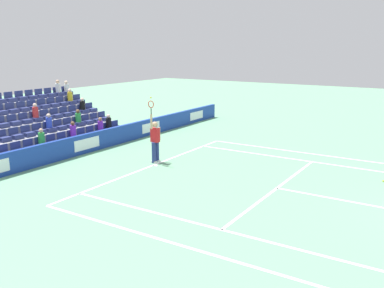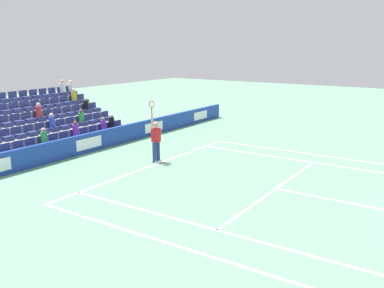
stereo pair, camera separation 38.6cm
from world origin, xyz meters
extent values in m
cube|color=white|center=(0.00, -11.89, 0.00)|extent=(10.97, 0.10, 0.01)
cube|color=white|center=(0.00, -6.40, 0.00)|extent=(8.23, 0.10, 0.01)
cube|color=white|center=(0.00, -3.20, 0.00)|extent=(0.10, 6.40, 0.01)
cube|color=white|center=(4.12, -5.95, 0.00)|extent=(0.10, 11.89, 0.01)
cube|color=white|center=(-4.12, -5.95, 0.00)|extent=(0.10, 11.89, 0.01)
cube|color=white|center=(5.49, -5.95, 0.00)|extent=(0.10, 11.89, 0.01)
cube|color=white|center=(-5.49, -5.95, 0.00)|extent=(0.10, 11.89, 0.01)
cube|color=white|center=(0.00, -11.79, 0.00)|extent=(0.10, 0.20, 0.01)
cube|color=#193899|center=(0.00, -15.85, 0.45)|extent=(24.27, 0.20, 0.90)
cube|color=white|center=(-9.71, -15.74, 0.45)|extent=(1.55, 0.01, 0.51)
cube|color=white|center=(-4.85, -15.74, 0.45)|extent=(1.55, 0.01, 0.51)
cube|color=white|center=(0.00, -15.74, 0.45)|extent=(1.55, 0.01, 0.51)
cylinder|color=navy|center=(-0.56, -12.09, 0.45)|extent=(0.16, 0.16, 0.90)
cylinder|color=navy|center=(-0.32, -12.11, 0.45)|extent=(0.16, 0.16, 0.90)
cube|color=white|center=(-0.56, -12.09, 0.04)|extent=(0.14, 0.27, 0.08)
cube|color=white|center=(-0.32, -12.11, 0.04)|extent=(0.14, 0.27, 0.08)
cube|color=red|center=(-0.44, -12.10, 1.20)|extent=(0.24, 0.37, 0.60)
sphere|color=#D3A884|center=(-0.44, -12.10, 1.66)|extent=(0.24, 0.24, 0.24)
cylinder|color=#D3A884|center=(-0.22, -12.11, 1.81)|extent=(0.09, 0.09, 0.62)
cylinder|color=#D3A884|center=(-0.66, -12.03, 1.22)|extent=(0.09, 0.09, 0.56)
cylinder|color=black|center=(-0.22, -12.11, 2.26)|extent=(0.04, 0.04, 0.28)
torus|color=red|center=(-0.22, -12.11, 2.54)|extent=(0.05, 0.31, 0.31)
sphere|color=#D1E533|center=(-0.22, -12.11, 2.82)|extent=(0.07, 0.07, 0.07)
cube|color=gray|center=(0.00, -16.93, 0.21)|extent=(7.44, 0.95, 0.42)
cube|color=navy|center=(-3.41, -16.93, 0.52)|extent=(0.48, 0.44, 0.20)
cube|color=navy|center=(-3.41, -17.13, 0.77)|extent=(0.48, 0.04, 0.30)
cube|color=navy|center=(-2.79, -16.93, 0.52)|extent=(0.48, 0.44, 0.20)
cube|color=navy|center=(-2.79, -17.13, 0.77)|extent=(0.48, 0.04, 0.30)
cube|color=navy|center=(-2.17, -16.93, 0.52)|extent=(0.48, 0.44, 0.20)
cube|color=navy|center=(-2.17, -17.13, 0.77)|extent=(0.48, 0.04, 0.30)
cube|color=navy|center=(-1.55, -16.93, 0.52)|extent=(0.48, 0.44, 0.20)
cube|color=navy|center=(-1.55, -17.13, 0.77)|extent=(0.48, 0.04, 0.30)
cube|color=navy|center=(-0.93, -16.93, 0.52)|extent=(0.48, 0.44, 0.20)
cube|color=navy|center=(-0.93, -17.13, 0.77)|extent=(0.48, 0.04, 0.30)
cube|color=navy|center=(-0.31, -16.93, 0.52)|extent=(0.48, 0.44, 0.20)
cube|color=navy|center=(-0.31, -17.13, 0.77)|extent=(0.48, 0.04, 0.30)
cube|color=navy|center=(0.31, -16.93, 0.52)|extent=(0.48, 0.44, 0.20)
cube|color=navy|center=(0.31, -17.13, 0.77)|extent=(0.48, 0.04, 0.30)
cube|color=navy|center=(0.93, -16.93, 0.52)|extent=(0.48, 0.44, 0.20)
cube|color=navy|center=(0.93, -17.13, 0.77)|extent=(0.48, 0.04, 0.30)
cube|color=navy|center=(1.55, -16.93, 0.52)|extent=(0.48, 0.44, 0.20)
cube|color=navy|center=(1.55, -17.13, 0.77)|extent=(0.48, 0.04, 0.30)
cube|color=navy|center=(2.17, -16.93, 0.52)|extent=(0.48, 0.44, 0.20)
cube|color=navy|center=(2.17, -17.13, 0.77)|extent=(0.48, 0.04, 0.30)
cube|color=navy|center=(2.79, -16.93, 0.52)|extent=(0.48, 0.44, 0.20)
cube|color=navy|center=(2.79, -17.13, 0.77)|extent=(0.48, 0.04, 0.30)
cube|color=navy|center=(3.41, -16.93, 0.52)|extent=(0.48, 0.44, 0.20)
cube|color=navy|center=(3.41, -17.13, 0.77)|extent=(0.48, 0.04, 0.30)
cube|color=gray|center=(0.00, -17.88, 0.42)|extent=(7.44, 0.95, 0.84)
cube|color=navy|center=(-3.41, -17.88, 0.94)|extent=(0.48, 0.44, 0.20)
cube|color=navy|center=(-3.41, -18.08, 1.19)|extent=(0.48, 0.04, 0.30)
cube|color=navy|center=(-2.79, -17.88, 0.94)|extent=(0.48, 0.44, 0.20)
cube|color=navy|center=(-2.79, -18.08, 1.19)|extent=(0.48, 0.04, 0.30)
cube|color=navy|center=(-2.17, -17.88, 0.94)|extent=(0.48, 0.44, 0.20)
cube|color=navy|center=(-2.17, -18.08, 1.19)|extent=(0.48, 0.04, 0.30)
cube|color=navy|center=(-1.55, -17.88, 0.94)|extent=(0.48, 0.44, 0.20)
cube|color=navy|center=(-1.55, -18.08, 1.19)|extent=(0.48, 0.04, 0.30)
cube|color=navy|center=(-0.93, -17.88, 0.94)|extent=(0.48, 0.44, 0.20)
cube|color=navy|center=(-0.93, -18.08, 1.19)|extent=(0.48, 0.04, 0.30)
cube|color=navy|center=(-0.31, -17.88, 0.94)|extent=(0.48, 0.44, 0.20)
cube|color=navy|center=(-0.31, -18.08, 1.19)|extent=(0.48, 0.04, 0.30)
cube|color=navy|center=(0.31, -17.88, 0.94)|extent=(0.48, 0.44, 0.20)
cube|color=navy|center=(0.31, -18.08, 1.19)|extent=(0.48, 0.04, 0.30)
cube|color=navy|center=(0.93, -17.88, 0.94)|extent=(0.48, 0.44, 0.20)
cube|color=navy|center=(0.93, -18.08, 1.19)|extent=(0.48, 0.04, 0.30)
cube|color=navy|center=(1.55, -17.88, 0.94)|extent=(0.48, 0.44, 0.20)
cube|color=navy|center=(1.55, -18.08, 1.19)|extent=(0.48, 0.04, 0.30)
cube|color=navy|center=(2.17, -17.88, 0.94)|extent=(0.48, 0.44, 0.20)
cube|color=navy|center=(2.17, -18.08, 1.19)|extent=(0.48, 0.04, 0.30)
cube|color=navy|center=(2.79, -17.88, 0.94)|extent=(0.48, 0.44, 0.20)
cube|color=navy|center=(2.79, -18.08, 1.19)|extent=(0.48, 0.04, 0.30)
cube|color=gray|center=(0.00, -18.83, 0.63)|extent=(7.44, 0.95, 1.26)
cube|color=navy|center=(-3.41, -18.83, 1.36)|extent=(0.48, 0.44, 0.20)
cube|color=navy|center=(-3.41, -19.03, 1.61)|extent=(0.48, 0.04, 0.30)
cube|color=navy|center=(-2.79, -18.83, 1.36)|extent=(0.48, 0.44, 0.20)
cube|color=navy|center=(-2.79, -19.03, 1.61)|extent=(0.48, 0.04, 0.30)
cube|color=navy|center=(-2.17, -18.83, 1.36)|extent=(0.48, 0.44, 0.20)
cube|color=navy|center=(-2.17, -19.03, 1.61)|extent=(0.48, 0.04, 0.30)
cube|color=navy|center=(-1.55, -18.83, 1.36)|extent=(0.48, 0.44, 0.20)
cube|color=navy|center=(-1.55, -19.03, 1.61)|extent=(0.48, 0.04, 0.30)
cube|color=navy|center=(-0.93, -18.83, 1.36)|extent=(0.48, 0.44, 0.20)
cube|color=navy|center=(-0.93, -19.03, 1.61)|extent=(0.48, 0.04, 0.30)
cube|color=navy|center=(-0.31, -18.83, 1.36)|extent=(0.48, 0.44, 0.20)
cube|color=navy|center=(-0.31, -19.03, 1.61)|extent=(0.48, 0.04, 0.30)
cube|color=navy|center=(0.31, -18.83, 1.36)|extent=(0.48, 0.44, 0.20)
cube|color=navy|center=(0.31, -19.03, 1.61)|extent=(0.48, 0.04, 0.30)
cube|color=navy|center=(0.93, -18.83, 1.36)|extent=(0.48, 0.44, 0.20)
cube|color=navy|center=(0.93, -19.03, 1.61)|extent=(0.48, 0.04, 0.30)
cube|color=navy|center=(1.55, -18.83, 1.36)|extent=(0.48, 0.44, 0.20)
cube|color=navy|center=(1.55, -19.03, 1.61)|extent=(0.48, 0.04, 0.30)
cube|color=navy|center=(2.17, -18.83, 1.36)|extent=(0.48, 0.44, 0.20)
cube|color=gray|center=(0.00, -19.78, 0.84)|extent=(7.44, 0.95, 1.68)
cube|color=navy|center=(-3.41, -19.78, 1.78)|extent=(0.48, 0.44, 0.20)
cube|color=navy|center=(-3.41, -19.98, 2.03)|extent=(0.48, 0.04, 0.30)
cube|color=navy|center=(-2.79, -19.78, 1.78)|extent=(0.48, 0.44, 0.20)
cube|color=navy|center=(-2.79, -19.98, 2.03)|extent=(0.48, 0.04, 0.30)
cube|color=navy|center=(-2.17, -19.78, 1.78)|extent=(0.48, 0.44, 0.20)
cube|color=navy|center=(-2.17, -19.98, 2.03)|extent=(0.48, 0.04, 0.30)
cube|color=navy|center=(-1.55, -19.78, 1.78)|extent=(0.48, 0.44, 0.20)
cube|color=navy|center=(-1.55, -19.98, 2.03)|extent=(0.48, 0.04, 0.30)
cube|color=navy|center=(-0.93, -19.78, 1.78)|extent=(0.48, 0.44, 0.20)
cube|color=navy|center=(-0.93, -19.98, 2.03)|extent=(0.48, 0.04, 0.30)
cube|color=navy|center=(-0.31, -19.78, 1.78)|extent=(0.48, 0.44, 0.20)
cube|color=navy|center=(-0.31, -19.98, 2.03)|extent=(0.48, 0.04, 0.30)
cube|color=navy|center=(0.31, -19.78, 1.78)|extent=(0.48, 0.44, 0.20)
cube|color=navy|center=(0.31, -19.98, 2.03)|extent=(0.48, 0.04, 0.30)
cube|color=navy|center=(0.93, -19.78, 1.78)|extent=(0.48, 0.44, 0.20)
cube|color=navy|center=(0.93, -19.98, 2.03)|extent=(0.48, 0.04, 0.30)
cube|color=navy|center=(1.55, -19.78, 1.78)|extent=(0.48, 0.44, 0.20)
cube|color=gray|center=(0.00, -20.73, 1.05)|extent=(7.44, 0.95, 2.10)
cube|color=navy|center=(-3.41, -20.73, 2.20)|extent=(0.48, 0.44, 0.20)
cube|color=navy|center=(-3.41, -20.93, 2.45)|extent=(0.48, 0.04, 0.30)
cube|color=navy|center=(-2.79, -20.73, 2.20)|extent=(0.48, 0.44, 0.20)
cube|color=navy|center=(-2.79, -20.93, 2.45)|extent=(0.48, 0.04, 0.30)
cube|color=navy|center=(-2.17, -20.73, 2.20)|extent=(0.48, 0.44, 0.20)
cube|color=navy|center=(-2.17, -20.93, 2.45)|extent=(0.48, 0.04, 0.30)
cube|color=navy|center=(-1.55, -20.73, 2.20)|extent=(0.48, 0.44, 0.20)
cube|color=navy|center=(-1.55, -20.93, 2.45)|extent=(0.48, 0.04, 0.30)
cube|color=navy|center=(-0.93, -20.73, 2.20)|extent=(0.48, 0.44, 0.20)
cube|color=navy|center=(-0.93, -20.93, 2.45)|extent=(0.48, 0.04, 0.30)
cube|color=navy|center=(-0.31, -20.73, 2.20)|extent=(0.48, 0.44, 0.20)
cube|color=navy|center=(-0.31, -20.93, 2.45)|extent=(0.48, 0.04, 0.30)
cube|color=navy|center=(0.31, -20.73, 2.20)|extent=(0.48, 0.44, 0.20)
cube|color=navy|center=(0.31, -20.93, 2.45)|extent=(0.48, 0.04, 0.30)
cube|color=navy|center=(0.93, -20.73, 2.20)|extent=(0.48, 0.44, 0.20)
cylinder|color=blue|center=(0.31, -17.93, 1.29)|extent=(0.28, 0.28, 0.49)
sphere|color=beige|center=(0.31, -17.93, 1.63)|extent=(0.20, 0.20, 0.20)
cylinder|color=black|center=(-2.79, -16.98, 0.89)|extent=(0.28, 0.28, 0.54)
sphere|color=beige|center=(-2.79, -16.98, 1.26)|extent=(0.20, 0.20, 0.20)
cylinder|color=purple|center=(-2.17, -16.98, 0.85)|extent=(0.28, 0.28, 0.46)
sphere|color=#9E7251|center=(-2.17, -16.98, 1.18)|extent=(0.20, 0.20, 0.20)
cylinder|color=green|center=(-1.55, -17.93, 1.27)|extent=(0.28, 0.28, 0.46)
sphere|color=brown|center=(-1.55, -17.93, 1.60)|extent=(0.20, 0.20, 0.20)
cylinder|color=white|center=(-2.79, -20.78, 2.56)|extent=(0.28, 0.28, 0.51)
sphere|color=#D3A884|center=(-2.79, -20.78, 2.91)|extent=(0.20, 0.20, 0.20)
cylinder|color=green|center=(1.55, -16.98, 0.86)|extent=(0.28, 0.28, 0.49)
sphere|color=#D3A884|center=(1.55, -16.98, 1.21)|extent=(0.20, 0.20, 0.20)
cylinder|color=yellow|center=(-2.79, -19.83, 2.12)|extent=(0.28, 0.28, 0.49)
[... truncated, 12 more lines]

